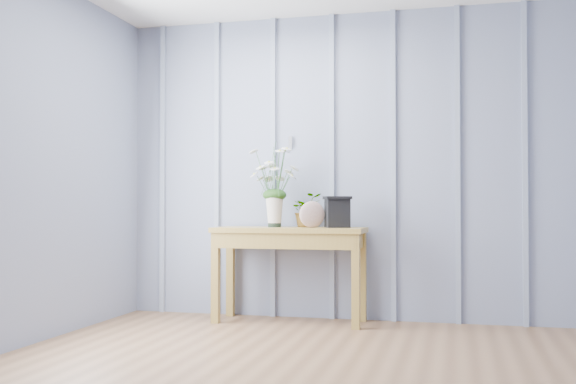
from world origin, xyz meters
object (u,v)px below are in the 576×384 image
(sideboard, at_px, (290,242))
(felt_disc_vessel, at_px, (312,214))
(carved_box, at_px, (337,212))
(daisy_vase, at_px, (275,175))

(sideboard, bearing_deg, felt_disc_vessel, -17.96)
(sideboard, distance_m, carved_box, 0.45)
(daisy_vase, height_order, felt_disc_vessel, daisy_vase)
(sideboard, relative_size, felt_disc_vessel, 5.79)
(felt_disc_vessel, xyz_separation_m, carved_box, (0.19, 0.07, 0.02))
(daisy_vase, bearing_deg, felt_disc_vessel, -15.03)
(sideboard, relative_size, daisy_vase, 1.80)
(carved_box, bearing_deg, daisy_vase, 177.55)
(felt_disc_vessel, distance_m, carved_box, 0.20)
(daisy_vase, xyz_separation_m, carved_box, (0.51, -0.02, -0.29))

